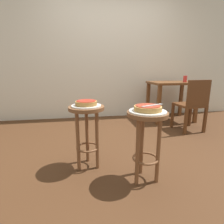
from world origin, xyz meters
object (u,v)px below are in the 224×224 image
object	(u,v)px
pizza_middle	(86,103)
dining_table	(172,89)
serving_plate_foreground	(148,111)
stool_middle	(87,123)
stool_foreground	(147,131)
serving_plate_middle	(86,106)
cup_near_edge	(185,79)
wooden_chair	(192,104)
pizza_foreground	(148,108)
pizza_server_knife	(152,105)

from	to	relation	value
pizza_middle	dining_table	world-z (taller)	dining_table
serving_plate_foreground	stool_middle	size ratio (longest dim) A/B	0.49
stool_foreground	stool_middle	distance (m)	0.61
stool_foreground	serving_plate_middle	size ratio (longest dim) A/B	2.23
stool_middle	cup_near_edge	xyz separation A→B (m)	(1.90, 1.37, 0.35)
serving_plate_foreground	wooden_chair	xyz separation A→B (m)	(1.21, 1.14, -0.19)
pizza_middle	stool_foreground	bearing A→B (deg)	-32.68
pizza_foreground	pizza_middle	size ratio (longest dim) A/B	1.11
stool_foreground	pizza_middle	bearing A→B (deg)	147.32
stool_foreground	dining_table	distance (m)	2.19
serving_plate_middle	cup_near_edge	xyz separation A→B (m)	(1.90, 1.37, 0.17)
pizza_foreground	wooden_chair	world-z (taller)	wooden_chair
dining_table	wooden_chair	xyz separation A→B (m)	(0.00, -0.68, -0.16)
pizza_foreground	pizza_server_knife	xyz separation A→B (m)	(0.03, -0.02, 0.03)
wooden_chair	pizza_server_knife	xyz separation A→B (m)	(-1.18, -1.16, 0.25)
stool_middle	pizza_foreground	bearing A→B (deg)	-32.68
pizza_middle	wooden_chair	distance (m)	1.91
pizza_middle	pizza_server_knife	world-z (taller)	pizza_server_knife
stool_foreground	serving_plate_foreground	world-z (taller)	serving_plate_foreground
stool_foreground	dining_table	bearing A→B (deg)	56.56
stool_middle	pizza_server_knife	xyz separation A→B (m)	(0.54, -0.35, 0.24)
stool_middle	dining_table	world-z (taller)	dining_table
pizza_foreground	cup_near_edge	xyz separation A→B (m)	(1.39, 1.69, 0.14)
pizza_foreground	stool_middle	xyz separation A→B (m)	(-0.51, 0.33, -0.21)
pizza_foreground	dining_table	bearing A→B (deg)	56.56
pizza_foreground	wooden_chair	bearing A→B (deg)	43.31
dining_table	pizza_server_knife	size ratio (longest dim) A/B	3.89
serving_plate_middle	pizza_middle	size ratio (longest dim) A/B	1.38
pizza_server_knife	pizza_foreground	bearing A→B (deg)	124.58
dining_table	pizza_middle	bearing A→B (deg)	-138.88
stool_middle	serving_plate_middle	distance (m)	0.18
dining_table	cup_near_edge	size ratio (longest dim) A/B	7.08
cup_near_edge	pizza_server_knife	size ratio (longest dim) A/B	0.55
pizza_middle	dining_table	distance (m)	2.27
serving_plate_foreground	pizza_server_knife	size ratio (longest dim) A/B	1.46
stool_middle	pizza_middle	xyz separation A→B (m)	(0.00, -0.00, 0.21)
stool_middle	dining_table	distance (m)	2.28
pizza_middle	pizza_server_knife	distance (m)	0.64
pizza_foreground	pizza_server_knife	bearing A→B (deg)	-33.69
serving_plate_foreground	pizza_server_knife	distance (m)	0.07
dining_table	wooden_chair	distance (m)	0.70
cup_near_edge	dining_table	bearing A→B (deg)	145.01
stool_foreground	stool_middle	xyz separation A→B (m)	(-0.51, 0.33, 0.00)
pizza_foreground	dining_table	world-z (taller)	dining_table
pizza_foreground	cup_near_edge	size ratio (longest dim) A/B	1.96
serving_plate_foreground	dining_table	bearing A→B (deg)	56.56
serving_plate_middle	cup_near_edge	world-z (taller)	cup_near_edge
cup_near_edge	pizza_server_knife	bearing A→B (deg)	-128.37
stool_foreground	cup_near_edge	distance (m)	2.22
cup_near_edge	pizza_foreground	bearing A→B (deg)	-129.31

